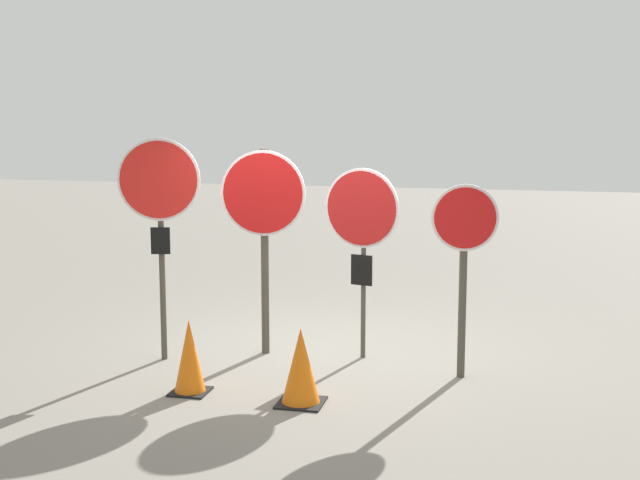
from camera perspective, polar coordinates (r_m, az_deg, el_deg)
ground_plane at (r=9.82m, az=-0.20°, el=-7.72°), size 40.00×40.00×0.00m
stop_sign_0 at (r=9.64m, az=-10.24°, el=2.69°), size 0.87×0.24×2.43m
stop_sign_1 at (r=9.76m, az=-3.64°, el=1.83°), size 0.94×0.18×2.30m
stop_sign_2 at (r=9.59m, az=2.70°, el=1.32°), size 0.84×0.25×2.10m
stop_sign_3 at (r=9.01m, az=9.21°, el=-0.22°), size 0.67×0.18×2.00m
traffic_cone_0 at (r=8.37m, az=-1.24°, el=-8.10°), size 0.43×0.43×0.73m
traffic_cone_1 at (r=8.77m, az=-8.36°, el=-7.40°), size 0.36×0.36×0.73m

